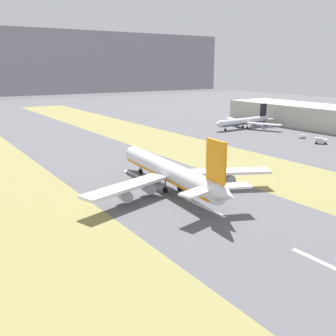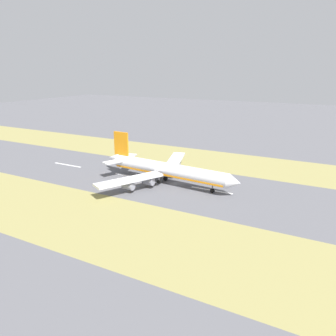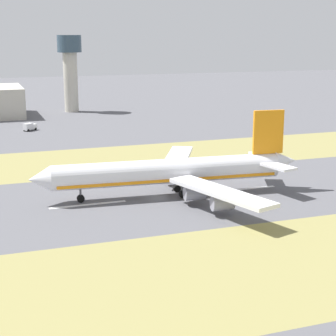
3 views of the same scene
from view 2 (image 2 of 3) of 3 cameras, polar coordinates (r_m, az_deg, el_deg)
ground_plane at (r=143.02m, az=1.18°, el=-2.76°), size 800.00×800.00×0.00m
grass_median_west at (r=182.52m, az=7.59°, el=1.42°), size 40.00×600.00×0.01m
grass_median_east at (r=107.93m, az=-9.87°, el=-9.77°), size 40.00×600.00×0.01m
centreline_dash_near at (r=179.06m, az=-17.08°, el=0.52°), size 1.20×18.00×0.01m
centreline_dash_mid at (r=154.16m, az=-6.44°, el=-1.41°), size 1.20×18.00×0.01m
centreline_dash_far at (r=136.63m, az=7.60°, el=-3.86°), size 1.20×18.00×0.01m
airplane_main_jet at (r=142.73m, az=-0.64°, el=-0.26°), size 63.93×67.22×20.20m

